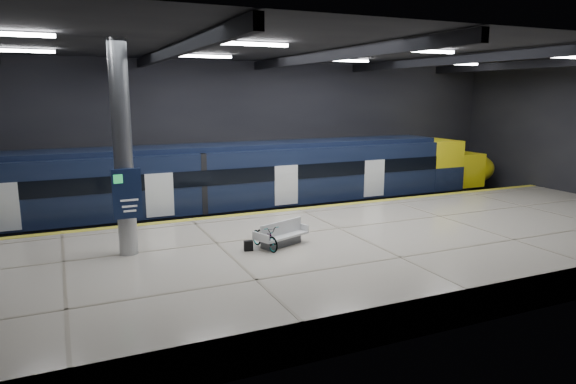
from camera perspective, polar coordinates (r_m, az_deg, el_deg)
ground at (r=21.51m, az=4.34°, el=-6.23°), size 30.00×30.00×0.00m
room_shell at (r=20.57m, az=4.56°, el=9.18°), size 30.10×16.10×8.05m
platform at (r=19.29m, az=7.92°, el=-6.62°), size 30.00×11.00×1.10m
safety_strip at (r=23.59m, az=1.19°, el=-1.88°), size 30.00×0.40×0.01m
rails at (r=26.27m, az=-1.39°, el=-2.85°), size 30.00×1.52×0.16m
train at (r=25.42m, az=-3.97°, el=1.22°), size 29.40×2.84×3.79m
bench at (r=17.94m, az=-0.76°, el=-5.01°), size 2.11×1.44×0.86m
bicycle at (r=17.56m, az=-2.58°, el=-4.99°), size 0.83×1.67×0.84m
pannier_bag at (r=17.43m, az=-4.42°, el=-5.97°), size 0.33×0.23×0.35m
info_column at (r=17.21m, az=-17.85°, el=4.17°), size 0.90×0.78×6.90m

